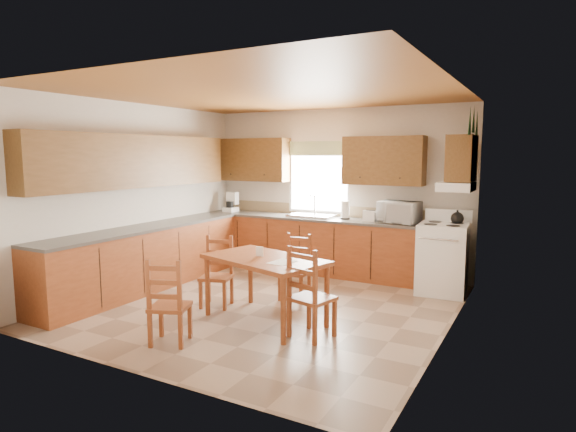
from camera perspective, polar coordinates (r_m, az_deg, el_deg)
The scene contains 35 objects.
floor at distance 6.38m, azimuth -2.52°, elevation -10.53°, with size 4.50×4.50×0.00m, color gray.
ceiling at distance 6.11m, azimuth -2.66°, elevation 14.32°, with size 4.50×4.50×0.00m, color #935824.
wall_left at distance 7.51m, azimuth -17.46°, elevation 2.38°, with size 4.50×4.50×0.00m, color beige.
wall_right at distance 5.30m, azimuth 18.71°, elevation 0.39°, with size 4.50×4.50×0.00m, color beige.
wall_back at distance 8.10m, azimuth 5.68°, elevation 3.02°, with size 4.50×4.50×0.00m, color beige.
wall_front at distance 4.35m, azimuth -18.11°, elevation -1.05°, with size 4.50×4.50×0.00m, color beige.
lower_cab_back at distance 8.10m, azimuth 2.32°, elevation -3.44°, with size 3.75×0.60×0.88m, color brown.
lower_cab_left at distance 7.32m, azimuth -16.39°, elevation -4.90°, with size 0.60×3.60×0.88m, color brown.
counter_back at distance 8.03m, azimuth 2.34°, elevation -0.21°, with size 3.75×0.63×0.04m, color #4A4642.
counter_left at distance 7.24m, azimuth -16.53°, elevation -1.34°, with size 0.63×3.60×0.04m, color #4A4642.
backsplash at distance 8.28m, azimuth 3.23°, elevation 0.77°, with size 3.75×0.01×0.18m, color #8B7654.
upper_cab_back_left at distance 8.66m, azimuth -4.25°, elevation 6.66°, with size 1.41×0.33×0.75m, color brown.
upper_cab_back_right at distance 7.63m, azimuth 11.25°, elevation 6.45°, with size 1.25×0.33×0.75m, color brown.
upper_cab_left at distance 7.26m, azimuth -17.56°, elevation 6.21°, with size 0.33×3.60×0.75m, color brown.
upper_cab_stove at distance 6.93m, azimuth 19.88°, elevation 6.45°, with size 0.33×0.62×0.62m, color brown.
range_hood at distance 6.95m, azimuth 19.34°, elevation 3.33°, with size 0.44×0.62×0.12m, color white.
window_frame at distance 8.18m, azimuth 3.67°, elevation 4.49°, with size 1.13×0.02×1.18m, color white.
window_pane at distance 8.18m, azimuth 3.66°, elevation 4.49°, with size 1.05×0.01×1.10m, color white.
window_valance at distance 8.15m, azimuth 3.61°, elevation 8.00°, with size 1.19×0.01×0.24m, color #4A7339.
sink_basin at distance 7.99m, azimuth 2.82°, elevation 0.04°, with size 0.75×0.45×0.04m, color silver.
pine_decal_a at distance 6.60m, azimuth 20.77°, elevation 10.56°, with size 0.22×0.22×0.36m, color #183E1D.
pine_decal_b at distance 6.92m, azimuth 21.16°, elevation 10.70°, with size 0.22×0.22×0.36m, color #183E1D.
pine_decal_c at distance 7.24m, azimuth 21.48°, elevation 10.20°, with size 0.22×0.22×0.36m, color #183E1D.
stove at distance 7.14m, azimuth 17.84°, elevation -4.90°, with size 0.65×0.67×0.97m, color white.
coffeemaker at distance 8.76m, azimuth -6.82°, elevation 1.58°, with size 0.19×0.23×0.33m, color white.
paper_towel at distance 7.77m, azimuth 6.78°, elevation 0.70°, with size 0.12×0.12×0.29m, color white.
toaster at distance 7.57m, azimuth 9.74°, elevation 0.02°, with size 0.21×0.13×0.17m, color white.
microwave at distance 7.46m, azimuth 13.04°, elevation 0.44°, with size 0.54×0.39×0.33m, color white.
dining_table at distance 5.71m, azimuth -2.76°, elevation -8.68°, with size 1.43×0.82×0.76m, color brown.
chair_near_left at distance 5.19m, azimuth -13.84°, elevation -9.73°, with size 0.38×0.36×0.90m, color brown.
chair_near_right at distance 5.20m, azimuth 2.86°, elevation -9.00°, with size 0.41×0.39×0.99m, color brown.
chair_far_left at distance 6.29m, azimuth -8.51°, elevation -6.62°, with size 0.38×0.36×0.90m, color brown.
chair_far_right at distance 6.51m, azimuth 0.80°, elevation -6.15°, with size 0.37×0.35×0.87m, color brown.
table_paper at distance 5.37m, azimuth -0.68°, elevation -5.48°, with size 0.23×0.30×0.00m, color white.
table_card at distance 5.67m, azimuth -3.38°, elevation -4.21°, with size 0.09×0.02×0.12m, color white.
Camera 1 is at (3.14, -5.19, 1.96)m, focal length 30.00 mm.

